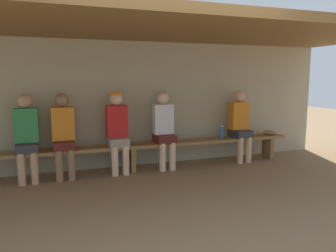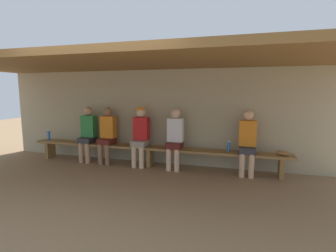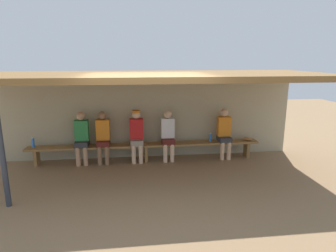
% 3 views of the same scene
% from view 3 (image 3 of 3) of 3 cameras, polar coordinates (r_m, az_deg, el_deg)
% --- Properties ---
extents(ground_plane, '(24.00, 24.00, 0.00)m').
position_cam_3_polar(ground_plane, '(6.27, -3.68, -11.68)').
color(ground_plane, '#8C6D4C').
extents(back_wall, '(8.00, 0.20, 2.20)m').
position_cam_3_polar(back_wall, '(7.83, -4.62, 1.89)').
color(back_wall, tan).
rests_on(back_wall, ground).
extents(dugout_roof, '(8.00, 2.80, 0.12)m').
position_cam_3_polar(dugout_roof, '(6.39, -4.34, 9.82)').
color(dugout_roof, brown).
rests_on(dugout_roof, back_wall).
extents(support_post, '(0.10, 0.10, 2.20)m').
position_cam_3_polar(support_post, '(5.83, -30.07, -3.88)').
color(support_post, '#2D333D').
rests_on(support_post, ground).
extents(bench, '(6.00, 0.36, 0.46)m').
position_cam_3_polar(bench, '(7.57, -4.39, -4.07)').
color(bench, olive).
rests_on(bench, ground).
extents(player_middle, '(0.34, 0.42, 1.34)m').
position_cam_3_polar(player_middle, '(7.59, -16.69, -1.87)').
color(player_middle, '#333338').
rests_on(player_middle, ground).
extents(player_in_blue, '(0.34, 0.42, 1.34)m').
position_cam_3_polar(player_in_blue, '(7.85, 11.05, -1.07)').
color(player_in_blue, '#333338').
rests_on(player_in_blue, ground).
extents(player_near_post, '(0.34, 0.42, 1.34)m').
position_cam_3_polar(player_near_post, '(7.52, -12.72, -1.78)').
color(player_near_post, '#591E19').
rests_on(player_near_post, ground).
extents(player_in_white, '(0.34, 0.42, 1.34)m').
position_cam_3_polar(player_in_white, '(7.47, -6.21, -1.49)').
color(player_in_white, gray).
rests_on(player_in_white, ground).
extents(player_rightmost, '(0.34, 0.42, 1.34)m').
position_cam_3_polar(player_rightmost, '(7.53, -0.02, -1.43)').
color(player_rightmost, '#591E19').
rests_on(player_rightmost, ground).
extents(water_bottle_green, '(0.06, 0.06, 0.23)m').
position_cam_3_polar(water_bottle_green, '(7.82, 8.38, -2.24)').
color(water_bottle_green, blue).
rests_on(water_bottle_green, bench).
extents(water_bottle_clear, '(0.07, 0.07, 0.26)m').
position_cam_3_polar(water_bottle_clear, '(7.96, -25.09, -2.97)').
color(water_bottle_clear, blue).
rests_on(water_bottle_clear, bench).
extents(baseball_glove_tan, '(0.29, 0.27, 0.09)m').
position_cam_3_polar(baseball_glove_tan, '(8.13, 15.48, -2.45)').
color(baseball_glove_tan, olive).
rests_on(baseball_glove_tan, bench).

